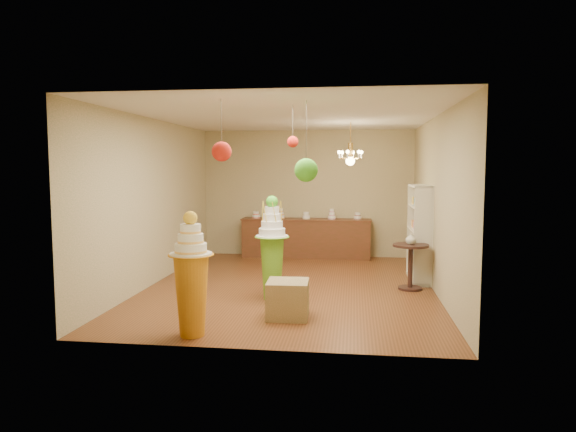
# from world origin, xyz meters

# --- Properties ---
(floor) EXTENTS (6.50, 6.50, 0.00)m
(floor) POSITION_xyz_m (0.00, 0.00, 0.00)
(floor) COLOR brown
(floor) RESTS_ON ground
(ceiling) EXTENTS (6.50, 6.50, 0.00)m
(ceiling) POSITION_xyz_m (0.00, 0.00, 3.00)
(ceiling) COLOR silver
(ceiling) RESTS_ON ground
(wall_back) EXTENTS (5.00, 0.04, 3.00)m
(wall_back) POSITION_xyz_m (0.00, 3.25, 1.50)
(wall_back) COLOR tan
(wall_back) RESTS_ON ground
(wall_front) EXTENTS (5.00, 0.04, 3.00)m
(wall_front) POSITION_xyz_m (0.00, -3.25, 1.50)
(wall_front) COLOR tan
(wall_front) RESTS_ON ground
(wall_left) EXTENTS (0.04, 6.50, 3.00)m
(wall_left) POSITION_xyz_m (-2.50, 0.00, 1.50)
(wall_left) COLOR tan
(wall_left) RESTS_ON ground
(wall_right) EXTENTS (0.04, 6.50, 3.00)m
(wall_right) POSITION_xyz_m (2.50, 0.00, 1.50)
(wall_right) COLOR tan
(wall_right) RESTS_ON ground
(pedestal_green) EXTENTS (0.68, 0.68, 1.68)m
(pedestal_green) POSITION_xyz_m (-0.18, -0.95, 0.73)
(pedestal_green) COLOR #60A524
(pedestal_green) RESTS_ON floor
(pedestal_orange) EXTENTS (0.57, 0.57, 1.58)m
(pedestal_orange) POSITION_xyz_m (-0.90, -2.85, 0.66)
(pedestal_orange) COLOR orange
(pedestal_orange) RESTS_ON floor
(burlap_riser) EXTENTS (0.60, 0.60, 0.53)m
(burlap_riser) POSITION_xyz_m (0.20, -1.91, 0.26)
(burlap_riser) COLOR olive
(burlap_riser) RESTS_ON floor
(sideboard) EXTENTS (3.04, 0.54, 1.16)m
(sideboard) POSITION_xyz_m (0.00, 2.97, 0.48)
(sideboard) COLOR #562F1B
(sideboard) RESTS_ON floor
(shelving_unit) EXTENTS (0.33, 1.20, 1.80)m
(shelving_unit) POSITION_xyz_m (2.34, 0.80, 0.90)
(shelving_unit) COLOR beige
(shelving_unit) RESTS_ON floor
(round_table) EXTENTS (0.68, 0.68, 0.80)m
(round_table) POSITION_xyz_m (2.10, 0.02, 0.52)
(round_table) COLOR black
(round_table) RESTS_ON floor
(vase) EXTENTS (0.24, 0.24, 0.19)m
(vase) POSITION_xyz_m (2.10, 0.02, 0.89)
(vase) COLOR beige
(vase) RESTS_ON round_table
(pom_red_left) EXTENTS (0.26, 0.26, 0.80)m
(pom_red_left) POSITION_xyz_m (-0.59, -2.48, 2.33)
(pom_red_left) COLOR #413B2F
(pom_red_left) RESTS_ON ceiling
(pom_green_mid) EXTENTS (0.31, 0.31, 1.07)m
(pom_green_mid) POSITION_xyz_m (0.48, -2.20, 2.09)
(pom_green_mid) COLOR #413B2F
(pom_green_mid) RESTS_ON ceiling
(pom_red_right) EXTENTS (0.16, 0.16, 0.60)m
(pom_red_right) POSITION_xyz_m (0.25, -1.76, 2.48)
(pom_red_right) COLOR #413B2F
(pom_red_right) RESTS_ON ceiling
(chandelier) EXTENTS (0.66, 0.66, 0.85)m
(chandelier) POSITION_xyz_m (1.03, 1.15, 2.30)
(chandelier) COLOR gold
(chandelier) RESTS_ON ceiling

